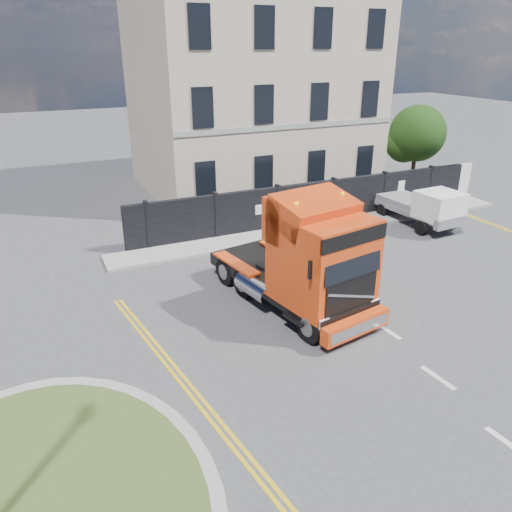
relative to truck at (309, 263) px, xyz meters
name	(u,v)px	position (x,y,z in m)	size (l,w,h in m)	color
ground	(295,347)	(-1.31, -1.62, -1.72)	(120.00, 120.00, 0.00)	#424244
hoarding_fence	(325,201)	(5.24, 7.38, -0.72)	(18.80, 0.25, 2.00)	black
georgian_building	(250,85)	(4.69, 14.88, 4.05)	(12.30, 10.30, 12.80)	#BCAB95
tree	(414,136)	(13.06, 10.47, 1.33)	(3.20, 3.20, 4.80)	#382619
pavement_far	(324,227)	(4.69, 6.48, -1.66)	(20.00, 1.60, 0.12)	gray
truck	(309,263)	(0.00, 0.00, 0.00)	(3.45, 6.72, 3.84)	black
flatbed_pickup	(430,208)	(9.09, 4.48, -0.72)	(2.02, 4.56, 1.86)	slate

